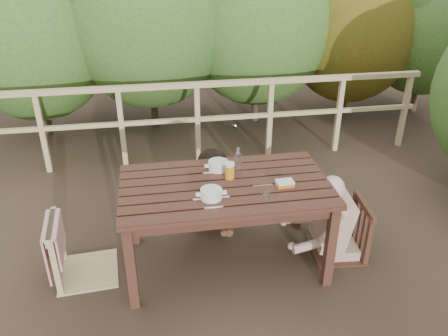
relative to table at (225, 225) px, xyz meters
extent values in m
plane|color=#443325|center=(0.00, 0.00, -0.39)|extent=(60.00, 60.00, 0.00)
cube|color=#3C2117|center=(0.00, 0.00, 0.00)|extent=(1.67, 0.94, 0.77)
cube|color=tan|center=(-1.17, 0.05, 0.12)|extent=(0.54, 0.54, 1.01)
cube|color=#3C2117|center=(0.03, 0.69, 0.03)|extent=(0.52, 0.52, 0.82)
cube|color=#3C2117|center=(1.02, -0.02, 0.08)|extent=(0.50, 0.50, 0.93)
cube|color=tan|center=(0.00, 2.00, 0.12)|extent=(5.60, 0.10, 1.01)
cylinder|color=white|center=(-0.14, -0.20, 0.43)|extent=(0.28, 0.28, 0.09)
cylinder|color=white|center=(-0.02, 0.25, 0.43)|extent=(0.28, 0.28, 0.09)
cylinder|color=orange|center=(0.05, 0.08, 0.46)|extent=(0.08, 0.08, 0.15)
cylinder|color=silver|center=(0.14, 0.17, 0.50)|extent=(0.06, 0.06, 0.24)
cylinder|color=silver|center=(0.26, -0.30, 0.42)|extent=(0.06, 0.06, 0.08)
cube|color=white|center=(0.46, -0.11, 0.41)|extent=(0.14, 0.11, 0.06)
camera|label=1|loc=(-0.52, -3.09, 2.20)|focal=36.38mm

